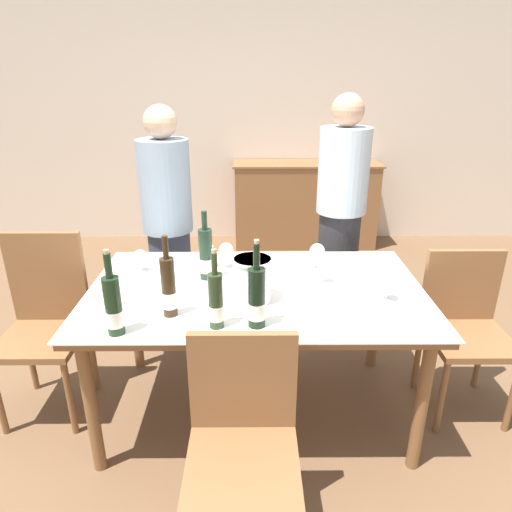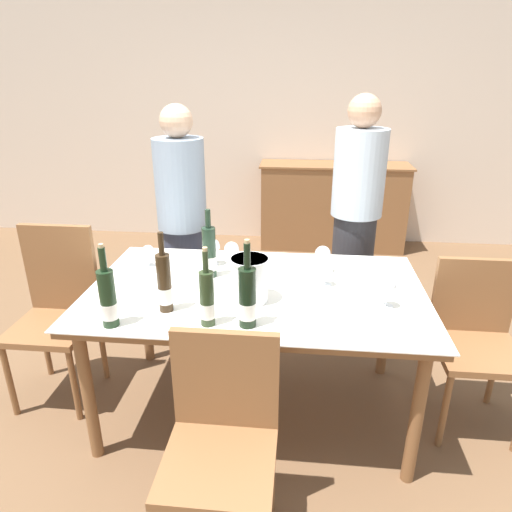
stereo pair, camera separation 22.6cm
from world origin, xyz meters
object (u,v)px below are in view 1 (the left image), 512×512
(dining_table, at_px, (256,301))
(wine_bottle_1, at_px, (256,299))
(ice_bucket, at_px, (252,279))
(chair_left_end, at_px, (45,313))
(sideboard_cabinet, at_px, (305,204))
(wine_glass_1, at_px, (226,251))
(wine_bottle_4, at_px, (206,255))
(person_host, at_px, (168,230))
(wine_bottle_0, at_px, (216,302))
(wine_glass_5, at_px, (324,267))
(wine_glass_0, at_px, (317,252))
(wine_glass_2, at_px, (206,248))
(wine_bottle_2, at_px, (113,306))
(wine_glass_3, at_px, (140,257))
(wine_glass_4, at_px, (388,280))
(person_guest_left, at_px, (340,223))
(chair_right_end, at_px, (465,320))
(wine_bottle_3, at_px, (169,288))
(chair_near_front, at_px, (243,433))

(dining_table, distance_m, wine_bottle_1, 0.42)
(ice_bucket, distance_m, chair_left_end, 1.19)
(sideboard_cabinet, distance_m, wine_glass_1, 2.56)
(dining_table, height_order, wine_bottle_4, wine_bottle_4)
(wine_glass_1, height_order, person_host, person_host)
(wine_bottle_0, relative_size, wine_glass_5, 2.82)
(wine_glass_5, bearing_deg, ice_bucket, -151.38)
(dining_table, xyz_separation_m, wine_bottle_4, (-0.26, 0.13, 0.20))
(sideboard_cabinet, bearing_deg, wine_bottle_4, -107.66)
(person_host, bearing_deg, wine_bottle_1, -63.47)
(wine_bottle_1, height_order, wine_glass_0, wine_bottle_1)
(wine_glass_1, height_order, wine_glass_2, wine_glass_2)
(wine_glass_0, relative_size, person_host, 0.09)
(ice_bucket, height_order, wine_bottle_0, wine_bottle_0)
(wine_bottle_0, xyz_separation_m, wine_bottle_2, (-0.42, -0.05, 0.01))
(wine_glass_3, bearing_deg, sideboard_cabinet, 64.25)
(wine_glass_2, bearing_deg, wine_glass_4, -24.99)
(ice_bucket, height_order, wine_bottle_2, wine_bottle_2)
(dining_table, xyz_separation_m, person_guest_left, (0.57, 0.85, 0.15))
(wine_glass_1, bearing_deg, wine_glass_2, 168.23)
(wine_bottle_4, xyz_separation_m, wine_glass_0, (0.61, 0.12, -0.03))
(wine_bottle_4, distance_m, wine_glass_3, 0.39)
(wine_glass_4, relative_size, person_guest_left, 0.09)
(wine_bottle_0, height_order, chair_left_end, wine_bottle_0)
(chair_right_end, height_order, person_host, person_host)
(wine_glass_2, height_order, person_guest_left, person_guest_left)
(wine_glass_3, bearing_deg, dining_table, -19.95)
(wine_glass_0, height_order, wine_glass_1, wine_glass_0)
(wine_bottle_1, height_order, wine_glass_2, wine_bottle_1)
(sideboard_cabinet, distance_m, person_host, 2.24)
(wine_bottle_0, xyz_separation_m, wine_glass_3, (-0.46, 0.60, -0.04))
(ice_bucket, xyz_separation_m, wine_bottle_3, (-0.37, -0.14, 0.02))
(ice_bucket, height_order, wine_bottle_3, wine_bottle_3)
(wine_glass_3, bearing_deg, person_guest_left, 26.92)
(wine_glass_3, bearing_deg, chair_right_end, -4.74)
(wine_bottle_2, distance_m, person_guest_left, 1.73)
(dining_table, bearing_deg, wine_glass_5, 12.09)
(wine_bottle_2, bearing_deg, chair_near_front, -30.75)
(sideboard_cabinet, relative_size, wine_bottle_0, 4.29)
(person_guest_left, bearing_deg, wine_glass_5, -106.03)
(wine_bottle_0, distance_m, wine_glass_1, 0.64)
(wine_bottle_0, height_order, wine_glass_5, wine_bottle_0)
(sideboard_cabinet, bearing_deg, wine_bottle_1, -100.30)
(wine_bottle_0, relative_size, chair_right_end, 0.40)
(wine_glass_3, distance_m, chair_right_end, 1.82)
(chair_left_end, bearing_deg, chair_right_end, -0.25)
(sideboard_cabinet, height_order, wine_glass_0, wine_glass_0)
(wine_bottle_1, distance_m, wine_bottle_3, 0.40)
(chair_left_end, xyz_separation_m, person_host, (0.57, 0.70, 0.24))
(sideboard_cabinet, bearing_deg, chair_near_front, -100.02)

